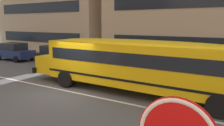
{
  "coord_description": "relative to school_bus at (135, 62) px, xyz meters",
  "views": [
    {
      "loc": [
        8.48,
        -8.85,
        3.5
      ],
      "look_at": [
        2.13,
        0.82,
        1.57
      ],
      "focal_mm": 38.69,
      "sensor_mm": 36.0,
      "label": 1
    }
  ],
  "objects": [
    {
      "name": "lane_centreline",
      "position": [
        -2.98,
        -1.63,
        -1.6
      ],
      "size": [
        110.0,
        0.16,
        0.01
      ],
      "primitive_type": "cube",
      "color": "silver",
      "rests_on": "ground_plane"
    },
    {
      "name": "school_bus",
      "position": [
        0.0,
        0.0,
        0.0
      ],
      "size": [
        12.08,
        2.93,
        2.69
      ],
      "rotation": [
        0.0,
        0.0,
        3.13
      ],
      "color": "yellow",
      "rests_on": "ground_plane"
    },
    {
      "name": "parked_car_dark_blue_under_tree",
      "position": [
        -14.61,
        3.37,
        -0.76
      ],
      "size": [
        3.92,
        1.92,
        1.64
      ],
      "rotation": [
        0.0,
        0.0,
        0.01
      ],
      "color": "navy",
      "rests_on": "ground_plane"
    },
    {
      "name": "ground_plane",
      "position": [
        -2.98,
        -1.63,
        -1.6
      ],
      "size": [
        400.0,
        400.0,
        0.0
      ],
      "primitive_type": "plane",
      "color": "#4C4C4F"
    },
    {
      "name": "parked_car_black_by_entrance",
      "position": [
        -9.25,
        3.58,
        -0.76
      ],
      "size": [
        3.94,
        1.97,
        1.64
      ],
      "rotation": [
        0.0,
        0.0,
        -0.03
      ],
      "color": "black",
      "rests_on": "ground_plane"
    },
    {
      "name": "sidewalk_far",
      "position": [
        -2.98,
        6.22,
        -1.59
      ],
      "size": [
        120.0,
        3.0,
        0.01
      ],
      "primitive_type": "cube",
      "color": "gray",
      "rests_on": "ground_plane"
    }
  ]
}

